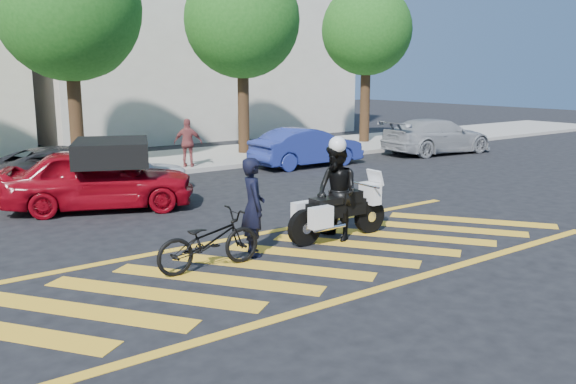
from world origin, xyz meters
TOP-DOWN VIEW (x-y plane):
  - ground at (0.00, 0.00)m, footprint 90.00×90.00m
  - sidewalk at (0.00, 12.00)m, footprint 60.00×5.00m
  - crosswalk at (-0.04, 0.00)m, footprint 12.33×4.00m
  - building_right at (9.00, 21.00)m, footprint 16.00×8.00m
  - tree_center at (0.13, 12.06)m, footprint 4.60×4.60m
  - tree_right at (6.63, 12.06)m, footprint 4.40×4.40m
  - tree_far_right at (13.13, 12.06)m, footprint 4.00×4.00m
  - officer_bike at (-0.46, 0.77)m, footprint 0.62×0.76m
  - bicycle at (-1.53, 0.51)m, footprint 1.92×0.70m
  - police_motorcycle at (1.45, 0.65)m, footprint 2.38×0.76m
  - officer_moto at (1.43, 0.65)m, footprint 0.75×0.95m
  - red_convertible at (-1.38, 6.09)m, footprint 4.79×3.39m
  - parked_mid_left at (-1.17, 9.20)m, footprint 4.50×2.17m
  - parked_mid_right at (-0.10, 7.80)m, footprint 3.60×1.76m
  - parked_right at (6.88, 8.48)m, footprint 4.14×1.51m
  - parked_far_right at (13.23, 7.99)m, footprint 5.06×2.49m
  - pedestrian_right at (3.03, 10.00)m, footprint 1.00×0.87m

SIDE VIEW (x-z plane):
  - ground at x=0.00m, z-range 0.00..0.00m
  - crosswalk at x=-0.04m, z-range 0.00..0.01m
  - sidewalk at x=0.00m, z-range 0.00..0.15m
  - bicycle at x=-1.53m, z-range 0.00..1.00m
  - police_motorcycle at x=1.45m, z-range 0.05..1.10m
  - parked_mid_right at x=-0.10m, z-range 0.00..1.18m
  - parked_mid_left at x=-1.17m, z-range 0.00..1.24m
  - parked_right at x=6.88m, z-range 0.00..1.36m
  - parked_far_right at x=13.23m, z-range 0.00..1.42m
  - red_convertible at x=-1.38m, z-range 0.00..1.51m
  - officer_bike at x=-0.46m, z-range 0.00..1.80m
  - officer_moto at x=1.43m, z-range 0.00..1.91m
  - pedestrian_right at x=3.03m, z-range 0.15..1.76m
  - tree_far_right at x=13.13m, z-range 1.39..8.49m
  - tree_right at x=6.63m, z-range 1.34..8.75m
  - tree_center at x=0.13m, z-range 1.31..8.88m
  - building_right at x=9.00m, z-range 0.00..11.00m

